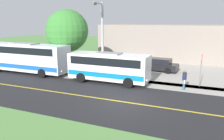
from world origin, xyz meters
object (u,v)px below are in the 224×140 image
object	(u,v)px
pedestrian_with_bags	(184,79)
tree_curbside	(67,31)
commercial_building	(166,41)
street_light_pole	(102,38)
transit_bus_rear	(25,57)
stop_sign	(201,65)
parked_car_near	(158,65)
shuttle_bus_front	(109,66)

from	to	relation	value
pedestrian_with_bags	tree_curbside	bearing A→B (deg)	-101.64
commercial_building	pedestrian_with_bags	bearing A→B (deg)	14.78
tree_curbside	pedestrian_with_bags	bearing A→B (deg)	78.36
street_light_pole	commercial_building	distance (m)	16.91
transit_bus_rear	pedestrian_with_bags	world-z (taller)	transit_bus_rear
transit_bus_rear	street_light_pole	xyz separation A→B (m)	(-0.37, 9.16, 2.26)
stop_sign	parked_car_near	xyz separation A→B (m)	(-4.89, -4.58, -1.28)
transit_bus_rear	stop_sign	size ratio (longest dim) A/B	3.62
shuttle_bus_front	parked_car_near	xyz separation A→B (m)	(-6.52, 3.33, -0.84)
shuttle_bus_front	street_light_pole	xyz separation A→B (m)	(-0.39, -0.87, 2.52)
transit_bus_rear	stop_sign	xyz separation A→B (m)	(-1.60, 17.93, 0.18)
shuttle_bus_front	stop_sign	bearing A→B (deg)	101.60
transit_bus_rear	tree_curbside	distance (m)	5.39
stop_sign	parked_car_near	world-z (taller)	stop_sign
street_light_pole	transit_bus_rear	bearing A→B (deg)	-87.70
stop_sign	pedestrian_with_bags	bearing A→B (deg)	-40.18
pedestrian_with_bags	commercial_building	size ratio (longest dim) A/B	0.09
shuttle_bus_front	tree_curbside	distance (m)	7.64
transit_bus_rear	parked_car_near	world-z (taller)	transit_bus_rear
street_light_pole	commercial_building	bearing A→B (deg)	169.09
transit_bus_rear	pedestrian_with_bags	size ratio (longest dim) A/B	6.25
commercial_building	parked_car_near	bearing A→B (deg)	5.54
transit_bus_rear	pedestrian_with_bags	xyz separation A→B (m)	(-0.20, 16.75, -0.89)
pedestrian_with_bags	stop_sign	world-z (taller)	stop_sign
shuttle_bus_front	pedestrian_with_bags	distance (m)	6.76
parked_car_near	commercial_building	distance (m)	10.61
pedestrian_with_bags	commercial_building	bearing A→B (deg)	-165.22
transit_bus_rear	parked_car_near	distance (m)	14.89
stop_sign	parked_car_near	distance (m)	6.82
stop_sign	commercial_building	distance (m)	16.30
pedestrian_with_bags	tree_curbside	xyz separation A→B (m)	(-2.70, -13.12, 3.61)
pedestrian_with_bags	street_light_pole	bearing A→B (deg)	-91.27
stop_sign	commercial_building	bearing A→B (deg)	-159.93
parked_car_near	tree_curbside	xyz separation A→B (m)	(3.59, -9.72, 3.82)
shuttle_bus_front	street_light_pole	distance (m)	2.69
pedestrian_with_bags	commercial_building	world-z (taller)	commercial_building
shuttle_bus_front	parked_car_near	size ratio (longest dim) A/B	1.67
stop_sign	tree_curbside	distance (m)	14.58
pedestrian_with_bags	tree_curbside	distance (m)	13.87
tree_curbside	stop_sign	bearing A→B (deg)	84.81
shuttle_bus_front	pedestrian_with_bags	xyz separation A→B (m)	(-0.22, 6.72, -0.63)
transit_bus_rear	street_light_pole	distance (m)	9.44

